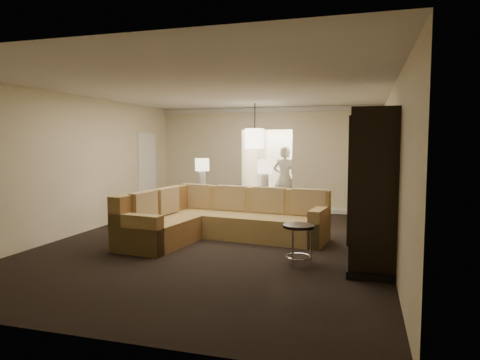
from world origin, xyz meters
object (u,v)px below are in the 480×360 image
(armoire, at_px, (373,192))
(console_table, at_px, (232,201))
(person, at_px, (284,175))
(sectional_sofa, at_px, (217,219))
(coffee_table, at_px, (172,218))
(drink_table, at_px, (299,236))

(armoire, bearing_deg, console_table, 138.05)
(console_table, distance_m, person, 2.48)
(console_table, bearing_deg, sectional_sofa, -69.62)
(coffee_table, height_order, drink_table, drink_table)
(drink_table, bearing_deg, armoire, 11.30)
(sectional_sofa, height_order, person, person)
(coffee_table, bearing_deg, person, 60.51)
(sectional_sofa, bearing_deg, armoire, -13.23)
(person, bearing_deg, armoire, 114.45)
(drink_table, bearing_deg, person, 102.70)
(person, bearing_deg, coffee_table, 60.93)
(coffee_table, bearing_deg, sectional_sofa, -28.49)
(coffee_table, height_order, console_table, console_table)
(armoire, xyz_separation_m, drink_table, (-1.06, -0.21, -0.68))
(sectional_sofa, height_order, console_table, sectional_sofa)
(coffee_table, distance_m, console_table, 1.49)
(coffee_table, relative_size, person, 0.69)
(person, bearing_deg, console_table, 71.32)
(console_table, distance_m, drink_table, 3.55)
(coffee_table, distance_m, armoire, 4.55)
(sectional_sofa, relative_size, person, 1.81)
(console_table, relative_size, person, 1.14)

